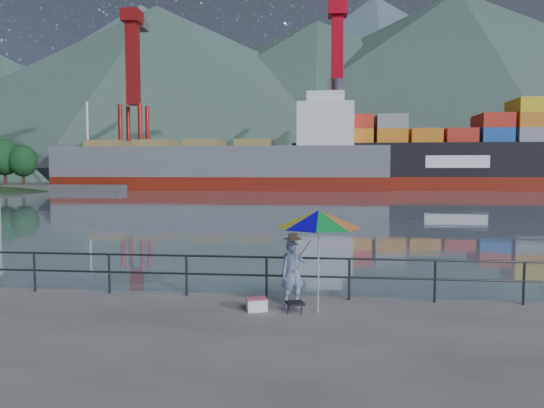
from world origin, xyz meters
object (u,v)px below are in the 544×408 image
Objects in this scene: cooler_bag at (257,305)px; bulk_carrier at (231,165)px; fisherman at (293,273)px; beach_umbrella at (319,219)px; container_ship at (460,154)px.

bulk_carrier is at bearing 83.36° from cooler_bag.
beach_umbrella is at bearing -58.89° from fisherman.
container_ship is (23.95, 74.30, 5.13)m from fisherman.
beach_umbrella reaches higher than fisherman.
fisherman is 78.23m from container_ship.
beach_umbrella reaches higher than cooler_bag.
beach_umbrella is 2.37m from cooler_bag.
bulk_carrier is (-14.73, 70.40, 3.30)m from fisherman.
container_ship is at bearing 50.56° from fisherman.
bulk_carrier is at bearing -174.25° from container_ship.
beach_umbrella is 72.51m from bulk_carrier.
cooler_bag is at bearing -108.30° from container_ship.
container_ship reaches higher than cooler_bag.
fisherman is at bearing -78.19° from bulk_carrier.
fisherman is at bearing 11.79° from cooler_bag.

